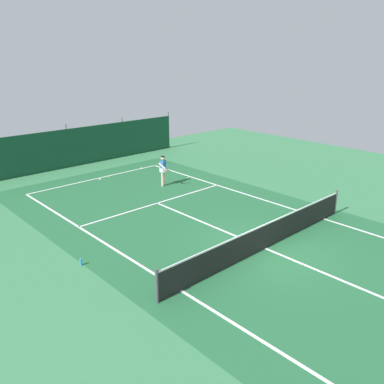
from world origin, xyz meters
name	(u,v)px	position (x,y,z in m)	size (l,w,h in m)	color
ground_plane	(265,248)	(0.00, 0.00, 0.00)	(36.00, 36.00, 0.00)	#387A4C
court_surface	(265,248)	(0.00, 0.00, 0.00)	(11.02, 26.60, 0.01)	#236038
tennis_net	(266,236)	(0.00, 0.00, 0.51)	(10.12, 0.10, 1.10)	black
back_fence	(66,155)	(0.00, 15.78, 0.67)	(16.30, 0.98, 2.70)	#14472D
tennis_player	(163,169)	(1.94, 8.32, 0.96)	(0.57, 0.83, 1.64)	beige
tennis_ball_near_player	(142,168)	(3.13, 11.97, 0.03)	(0.07, 0.07, 0.07)	#CCDB33
tennis_ball_midcourt	(109,177)	(0.56, 11.58, 0.03)	(0.07, 0.07, 0.07)	#CCDB33
tennis_ball_by_sideline	(188,178)	(3.81, 8.43, 0.03)	(0.07, 0.07, 0.07)	#CCDB33
water_bottle	(81,262)	(-5.58, 3.45, 0.12)	(0.08, 0.08, 0.24)	#338CD8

